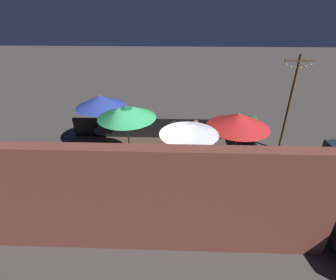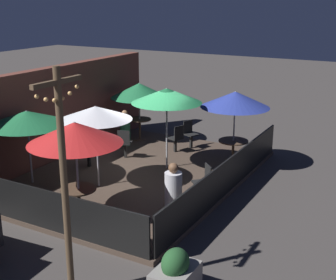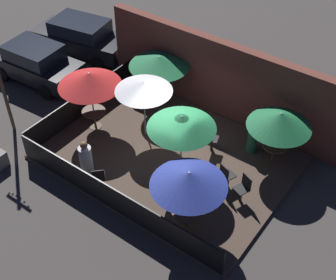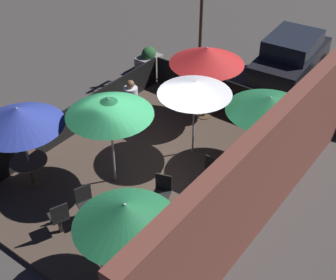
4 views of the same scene
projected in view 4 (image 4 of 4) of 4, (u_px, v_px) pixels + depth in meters
The scene contains 24 objects.
ground_plane at pixel (151, 174), 12.57m from camera, with size 60.00×60.00×0.00m, color #423D3A.
patio_deck at pixel (151, 172), 12.54m from camera, with size 7.98×5.84×0.12m.
building_wall at pixel (263, 176), 10.15m from camera, with size 9.58×0.36×3.06m.
fence_front at pixel (73, 120), 13.61m from camera, with size 7.78×0.05×0.95m.
fence_side_left at pixel (228, 95), 14.78m from camera, with size 0.05×5.64×0.95m.
patio_umbrella_0 at pixel (19, 117), 10.89m from camera, with size 2.12×2.12×2.29m.
patio_umbrella_1 at pixel (126, 214), 8.63m from camera, with size 2.06×2.06×2.09m.
patio_umbrella_2 at pixel (207, 55), 13.43m from camera, with size 2.19×2.19×2.32m.
patio_umbrella_3 at pixel (270, 104), 11.66m from camera, with size 2.23×2.23×2.07m.
patio_umbrella_4 at pixel (195, 87), 11.94m from camera, with size 1.95×1.95×2.26m.
patio_umbrella_5 at pixel (109, 106), 10.88m from camera, with size 2.10×2.10×2.47m.
dining_table_0 at pixel (30, 165), 11.75m from camera, with size 0.93×0.93×0.74m.
dining_table_1 at pixel (129, 258), 9.35m from camera, with size 0.83×0.83×0.78m.
dining_table_2 at pixel (205, 100), 14.32m from camera, with size 0.85×0.85×0.71m.
patio_chair_0 at pixel (86, 203), 10.75m from camera, with size 0.51×0.51×0.94m.
patio_chair_1 at pixel (210, 173), 11.61m from camera, with size 0.42×0.42×0.94m.
patio_chair_2 at pixel (162, 192), 11.04m from camera, with size 0.51×0.51×0.96m.
patio_chair_3 at pixel (59, 217), 10.39m from camera, with size 0.52×0.52×0.95m.
patio_chair_4 at pixel (102, 110), 13.95m from camera, with size 0.57×0.57×0.96m.
patron_0 at pixel (158, 236), 9.88m from camera, with size 0.50×0.50×1.26m.
patron_1 at pixel (131, 101), 14.35m from camera, with size 0.59×0.59×1.24m.
planter_box at pixel (149, 61), 17.11m from camera, with size 0.91×0.64×0.94m.
light_post at pixel (201, 13), 15.79m from camera, with size 1.10×0.12×4.12m.
parked_car_0 at pixel (291, 56), 16.42m from camera, with size 4.00×2.02×1.62m.
Camera 4 is at (7.44, 6.11, 8.16)m, focal length 50.00 mm.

